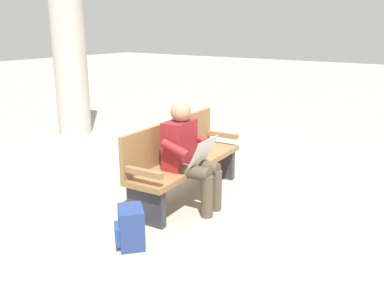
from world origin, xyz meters
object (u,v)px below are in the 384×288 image
(backpack, at_px, (130,227))
(person_seated, at_px, (188,153))
(support_pillar, at_px, (68,37))
(bench_near, at_px, (182,159))

(backpack, bearing_deg, person_seated, -176.67)
(backpack, xyz_separation_m, support_pillar, (-2.53, -3.78, 1.57))
(person_seated, relative_size, backpack, 3.19)
(person_seated, bearing_deg, backpack, -0.99)
(backpack, bearing_deg, bench_near, -165.74)
(bench_near, xyz_separation_m, person_seated, (0.22, 0.25, 0.17))
(bench_near, height_order, person_seated, person_seated)
(bench_near, relative_size, person_seated, 1.55)
(bench_near, xyz_separation_m, support_pillar, (-1.32, -3.47, 1.29))
(person_seated, distance_m, backpack, 1.09)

